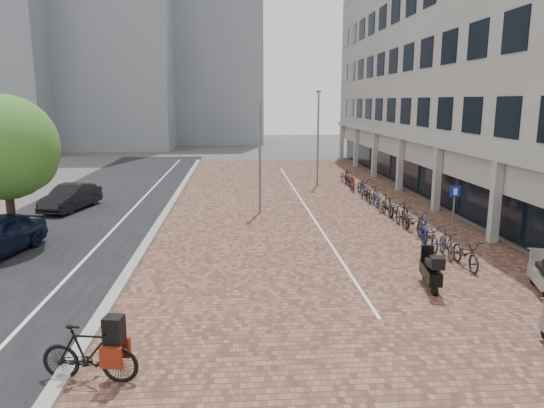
% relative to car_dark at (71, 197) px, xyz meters
% --- Properties ---
extents(ground, '(140.00, 140.00, 0.00)m').
position_rel_car_dark_xyz_m(ground, '(10.17, -11.51, -0.67)').
color(ground, '#474442').
rests_on(ground, ground).
extents(plaza_brick, '(14.50, 42.00, 0.04)m').
position_rel_car_dark_xyz_m(plaza_brick, '(12.17, 0.49, -0.66)').
color(plaza_brick, brown).
rests_on(plaza_brick, ground).
extents(street_asphalt, '(8.00, 50.00, 0.03)m').
position_rel_car_dark_xyz_m(street_asphalt, '(1.17, 0.49, -0.67)').
color(street_asphalt, black).
rests_on(street_asphalt, ground).
extents(curb, '(0.35, 42.00, 0.14)m').
position_rel_car_dark_xyz_m(curb, '(5.07, 0.49, -0.60)').
color(curb, gray).
rests_on(curb, ground).
extents(lane_line, '(0.12, 44.00, 0.00)m').
position_rel_car_dark_xyz_m(lane_line, '(3.17, 0.49, -0.65)').
color(lane_line, white).
rests_on(lane_line, street_asphalt).
extents(parking_line, '(0.10, 30.00, 0.00)m').
position_rel_car_dark_xyz_m(parking_line, '(12.37, 0.49, -0.64)').
color(parking_line, white).
rests_on(parking_line, plaza_brick).
extents(office_building, '(8.40, 40.00, 15.00)m').
position_rel_car_dark_xyz_m(office_building, '(23.13, 4.49, 7.77)').
color(office_building, '#A2A29D').
rests_on(office_building, ground).
extents(bg_towers, '(33.00, 23.00, 32.00)m').
position_rel_car_dark_xyz_m(bg_towers, '(-4.17, 37.43, 13.29)').
color(bg_towers, gray).
rests_on(bg_towers, ground).
extents(car_dark, '(2.35, 4.31, 1.35)m').
position_rel_car_dark_xyz_m(car_dark, '(0.00, 0.00, 0.00)').
color(car_dark, black).
rests_on(car_dark, ground).
extents(hero_bike, '(2.11, 0.92, 1.44)m').
position_rel_car_dark_xyz_m(hero_bike, '(5.67, -16.98, -0.04)').
color(hero_bike, black).
rests_on(hero_bike, ground).
extents(shoes, '(0.43, 0.38, 0.09)m').
position_rel_car_dark_xyz_m(shoes, '(5.96, -16.26, -0.63)').
color(shoes, black).
rests_on(shoes, ground).
extents(scooter_front, '(1.02, 1.86, 1.22)m').
position_rel_car_dark_xyz_m(scooter_front, '(17.67, -12.94, -0.06)').
color(scooter_front, '#A7A6AC').
rests_on(scooter_front, ground).
extents(scooter_mid, '(0.82, 1.84, 1.22)m').
position_rel_car_dark_xyz_m(scooter_mid, '(14.53, -12.35, -0.06)').
color(scooter_mid, black).
rests_on(scooter_mid, ground).
extents(parking_sign, '(0.45, 0.12, 2.18)m').
position_rel_car_dark_xyz_m(parking_sign, '(17.67, -6.66, 0.76)').
color(parking_sign, slate).
rests_on(parking_sign, ground).
extents(lamp_near, '(0.12, 0.12, 5.58)m').
position_rel_car_dark_xyz_m(lamp_near, '(9.83, -1.42, 2.12)').
color(lamp_near, slate).
rests_on(lamp_near, ground).
extents(lamp_far, '(0.12, 0.12, 6.22)m').
position_rel_car_dark_xyz_m(lamp_far, '(14.09, 6.86, 2.44)').
color(lamp_far, slate).
rests_on(lamp_far, ground).
extents(street_tree, '(4.06, 4.06, 5.90)m').
position_rel_car_dark_xyz_m(street_tree, '(-0.14, -6.35, 3.08)').
color(street_tree, '#382619').
rests_on(street_tree, ground).
extents(bike_row, '(1.27, 20.39, 1.05)m').
position_rel_car_dark_xyz_m(bike_row, '(16.19, -1.31, -0.15)').
color(bike_row, black).
rests_on(bike_row, ground).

